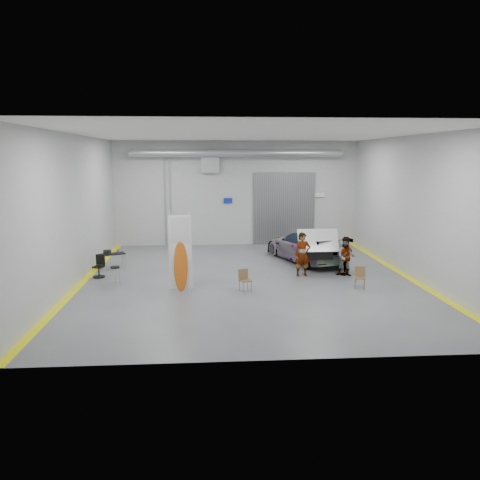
{
  "coord_description": "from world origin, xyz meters",
  "views": [
    {
      "loc": [
        -1.69,
        -19.06,
        5.1
      ],
      "look_at": [
        -0.28,
        1.05,
        1.5
      ],
      "focal_mm": 35.0,
      "sensor_mm": 36.0,
      "label": 1
    }
  ],
  "objects": [
    {
      "name": "folding_chair_far",
      "position": [
        4.23,
        -1.72,
        0.27
      ],
      "size": [
        0.5,
        0.52,
        0.85
      ],
      "rotation": [
        0.0,
        0.0,
        -0.27
      ],
      "color": "brown",
      "rests_on": "ground"
    },
    {
      "name": "work_table",
      "position": [
        -6.15,
        2.36,
        0.7
      ],
      "size": [
        1.25,
        0.98,
        0.91
      ],
      "rotation": [
        0.0,
        0.0,
        0.44
      ],
      "color": "#9A9CA2",
      "rests_on": "ground"
    },
    {
      "name": "office_chair",
      "position": [
        -6.35,
        0.81,
        0.42
      ],
      "size": [
        0.51,
        0.52,
        0.95
      ],
      "rotation": [
        0.0,
        0.0,
        -0.23
      ],
      "color": "black",
      "rests_on": "ground"
    },
    {
      "name": "folding_chair_near",
      "position": [
        -0.27,
        -1.8,
        0.26
      ],
      "size": [
        0.52,
        0.55,
        0.85
      ],
      "rotation": [
        0.0,
        0.0,
        0.37
      ],
      "color": "brown",
      "rests_on": "ground"
    },
    {
      "name": "person_b",
      "position": [
        4.28,
        0.28,
        0.86
      ],
      "size": [
        0.98,
        0.84,
        1.72
      ],
      "primitive_type": "imported",
      "rotation": [
        0.0,
        0.0,
        -0.26
      ],
      "color": "slate",
      "rests_on": "ground"
    },
    {
      "name": "trunk_lid",
      "position": [
        3.13,
        0.96,
        1.55
      ],
      "size": [
        1.79,
        1.09,
        0.04
      ],
      "primitive_type": "cube",
      "color": "silver",
      "rests_on": "sedan_car"
    },
    {
      "name": "room_shell",
      "position": [
        0.24,
        2.22,
        4.08
      ],
      "size": [
        14.02,
        16.18,
        6.01
      ],
      "color": "#B0B2B4",
      "rests_on": "ground"
    },
    {
      "name": "sedan_car",
      "position": [
        3.13,
        3.36,
        0.77
      ],
      "size": [
        3.73,
        5.7,
        1.53
      ],
      "primitive_type": "imported",
      "rotation": [
        0.0,
        0.0,
        3.47
      ],
      "color": "silver",
      "rests_on": "ground"
    },
    {
      "name": "person_c",
      "position": [
        4.31,
        0.41,
        0.8
      ],
      "size": [
        0.96,
        0.88,
        1.6
      ],
      "primitive_type": "imported",
      "rotation": [
        0.0,
        0.0,
        3.82
      ],
      "color": "#A64F37",
      "rests_on": "ground"
    },
    {
      "name": "ground",
      "position": [
        0.0,
        0.0,
        0.0
      ],
      "size": [
        16.0,
        16.0,
        0.0
      ],
      "primitive_type": "plane",
      "color": "#595A60",
      "rests_on": "ground"
    },
    {
      "name": "surfboard_display",
      "position": [
        -2.75,
        -1.56,
        1.26
      ],
      "size": [
        0.88,
        0.29,
        3.12
      ],
      "rotation": [
        0.0,
        0.0,
        0.08
      ],
      "color": "white",
      "rests_on": "ground"
    },
    {
      "name": "person_a",
      "position": [
        2.38,
        0.41,
        0.95
      ],
      "size": [
        0.73,
        0.51,
        1.91
      ],
      "primitive_type": "imported",
      "rotation": [
        0.0,
        0.0,
        0.09
      ],
      "color": "#866749",
      "rests_on": "ground"
    },
    {
      "name": "shop_stool",
      "position": [
        -5.41,
        -0.56,
        0.38
      ],
      "size": [
        0.4,
        0.4,
        0.77
      ],
      "rotation": [
        0.0,
        0.0,
        0.24
      ],
      "color": "black",
      "rests_on": "ground"
    }
  ]
}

